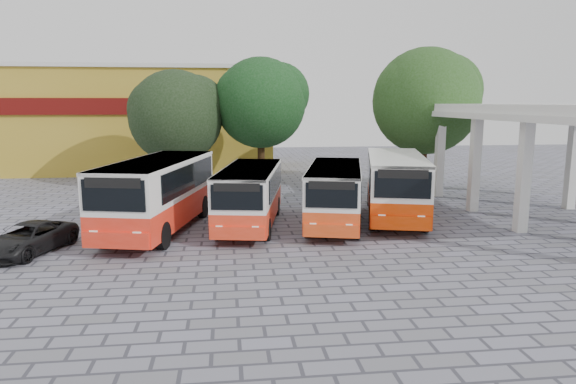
{
  "coord_description": "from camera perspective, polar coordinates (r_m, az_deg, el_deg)",
  "views": [
    {
      "loc": [
        -4.58,
        -18.2,
        5.47
      ],
      "look_at": [
        -1.86,
        4.36,
        1.5
      ],
      "focal_mm": 32.0,
      "sensor_mm": 36.0,
      "label": 1
    }
  ],
  "objects": [
    {
      "name": "bus_far_right",
      "position": [
        24.99,
        11.86,
        1.09
      ],
      "size": [
        4.58,
        8.78,
        3.0
      ],
      "rotation": [
        0.0,
        0.0,
        -0.26
      ],
      "color": "#DF3500",
      "rests_on": "ground"
    },
    {
      "name": "terminal_shelter",
      "position": [
        26.85,
        27.56,
        7.61
      ],
      "size": [
        6.8,
        15.8,
        5.4
      ],
      "color": "silver",
      "rests_on": "ground"
    },
    {
      "name": "tree_right",
      "position": [
        33.93,
        15.22,
        10.09
      ],
      "size": [
        7.01,
        6.67,
        8.89
      ],
      "color": "#4A2B18",
      "rests_on": "ground"
    },
    {
      "name": "shophouse_block",
      "position": [
        44.67,
        -15.28,
        7.88
      ],
      "size": [
        20.4,
        10.4,
        8.3
      ],
      "color": "#AC8C24",
      "rests_on": "ground"
    },
    {
      "name": "parked_car",
      "position": [
        21.17,
        -26.93,
        -4.62
      ],
      "size": [
        3.03,
        4.37,
        1.11
      ],
      "primitive_type": "imported",
      "rotation": [
        0.0,
        0.0,
        -0.33
      ],
      "color": "black",
      "rests_on": "ground"
    },
    {
      "name": "bus_centre_left",
      "position": [
        22.8,
        -4.24,
        -0.07
      ],
      "size": [
        3.5,
        7.66,
        2.64
      ],
      "rotation": [
        0.0,
        0.0,
        -0.18
      ],
      "color": "red",
      "rests_on": "ground"
    },
    {
      "name": "tree_left",
      "position": [
        33.55,
        -12.24,
        8.52
      ],
      "size": [
        6.18,
        5.88,
        7.54
      ],
      "color": "#4A3322",
      "rests_on": "ground"
    },
    {
      "name": "bus_far_left",
      "position": [
        22.59,
        -14.22,
        0.19
      ],
      "size": [
        4.46,
        8.96,
        3.07
      ],
      "rotation": [
        0.0,
        0.0,
        -0.23
      ],
      "color": "red",
      "rests_on": "ground"
    },
    {
      "name": "ground",
      "position": [
        19.55,
        7.01,
        -6.42
      ],
      "size": [
        90.0,
        90.0,
        0.0
      ],
      "primitive_type": "plane",
      "color": "slate",
      "rests_on": "ground"
    },
    {
      "name": "tree_middle",
      "position": [
        33.75,
        -2.93,
        10.19
      ],
      "size": [
        6.14,
        5.85,
        8.38
      ],
      "color": "#362310",
      "rests_on": "ground"
    },
    {
      "name": "bus_centre_right",
      "position": [
        23.17,
        5.22,
        0.11
      ],
      "size": [
        3.96,
        7.8,
        2.66
      ],
      "rotation": [
        0.0,
        0.0,
        -0.24
      ],
      "color": "#E14212",
      "rests_on": "ground"
    }
  ]
}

